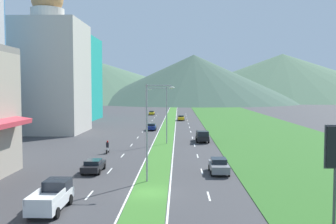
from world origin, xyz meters
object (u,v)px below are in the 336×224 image
Objects in this scene: pickup_truck_1 at (202,136)px; motorcycle_rider at (108,148)px; pickup_truck_0 at (52,197)px; car_4 at (152,113)px; car_1 at (152,127)px; car_2 at (219,166)px; street_lamp_near at (150,126)px; street_lamp_mid at (165,111)px; car_0 at (94,165)px; car_3 at (181,118)px.

pickup_truck_1 reaches higher than motorcycle_rider.
car_4 is at bearing -0.03° from pickup_truck_0.
car_2 is at bearing -166.24° from car_1.
street_lamp_near is 11.84m from pickup_truck_0.
street_lamp_mid is at bearing -11.80° from pickup_truck_0.
street_lamp_near reaches higher than car_0.
car_2 is (13.64, -0.19, 0.09)m from car_0.
car_4 is at bearing 93.97° from street_lamp_near.
car_4 is (-0.13, 91.26, 0.01)m from car_0.
car_3 is (6.63, 26.33, -0.01)m from car_1.
pickup_truck_0 and pickup_truck_1 have the same top height.
motorcycle_rider reaches higher than car_0.
street_lamp_near is 1.02× the size of street_lamp_mid.
car_0 is at bearing -0.84° from pickup_truck_0.
motorcycle_rider is (-0.73, 12.04, 0.03)m from car_0.
pickup_truck_0 reaches higher than car_0.
street_lamp_mid reaches higher than car_2.
car_1 is at bearing -150.85° from pickup_truck_1.
pickup_truck_0 reaches higher than car_3.
street_lamp_near reaches higher than car_4.
street_lamp_mid reaches higher than car_1.
car_0 is at bearing -176.54° from motorcycle_rider.
car_3 is at bearing 87.26° from street_lamp_near.
car_2 is at bearing -72.83° from street_lamp_mid.
car_4 is at bearing 0.08° from car_0.
car_3 is 57.20m from motorcycle_rider.
street_lamp_mid is at bearing -3.66° from car_3.
street_lamp_near is at bearing -2.74° from car_3.
pickup_truck_1 is (10.04, -18.01, 0.22)m from car_1.
street_lamp_near is 72.72m from car_3.
pickup_truck_0 is (-10.16, -81.16, 0.23)m from car_3.
pickup_truck_0 is (-0.06, -104.20, 0.25)m from car_4.
motorcycle_rider is at bearing -130.38° from car_2.
car_0 is 0.86× the size of pickup_truck_1.
car_4 is at bearing -168.66° from pickup_truck_1.
car_3 is 44.47m from pickup_truck_1.
car_2 is at bearing 0.62° from pickup_truck_1.
car_1 is 2.03× the size of motorcycle_rider.
street_lamp_near is 4.78× the size of motorcycle_rider.
car_0 is (-6.50, 4.27, -4.74)m from street_lamp_near.
street_lamp_near is 1.77× the size of pickup_truck_1.
motorcycle_rider reaches higher than car_2.
pickup_truck_1 is (6.40, 2.51, -4.42)m from street_lamp_mid.
car_2 reaches higher than car_0.
street_lamp_near is 2.21× the size of car_3.
car_0 is 1.02× the size of car_2.
pickup_truck_1 reaches higher than car_3.
pickup_truck_1 reaches higher than car_0.
pickup_truck_1 is 2.70× the size of motorcycle_rider.
car_3 is at bearing -156.32° from car_4.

